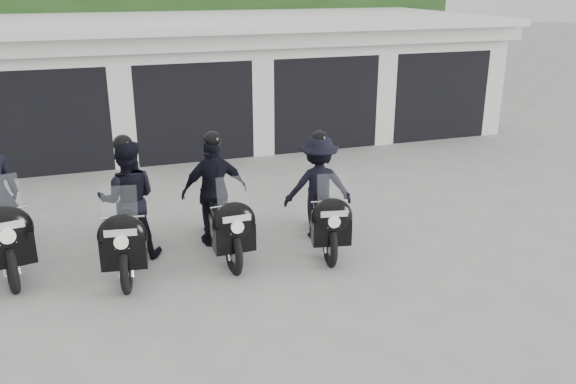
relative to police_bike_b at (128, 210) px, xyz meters
name	(u,v)px	position (x,y,z in m)	size (l,w,h in m)	color
ground	(268,262)	(1.88, -0.68, -0.80)	(80.00, 80.00, 0.00)	#9E9D98
garage_block	(176,80)	(1.88, 7.37, 0.62)	(16.40, 6.80, 2.96)	white
background_vegetation	(161,15)	(2.25, 12.24, 1.97)	(20.00, 3.90, 5.80)	#183714
police_bike_b	(128,210)	(0.00, 0.00, 0.00)	(0.99, 2.18, 1.91)	black
police_bike_c	(218,200)	(1.31, 0.05, -0.02)	(1.02, 2.13, 1.85)	black
police_bike_d	(320,195)	(2.87, -0.18, -0.04)	(1.16, 2.04, 1.79)	black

